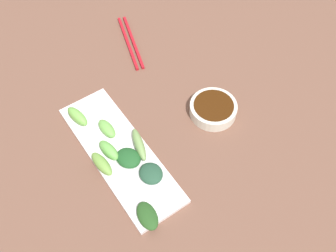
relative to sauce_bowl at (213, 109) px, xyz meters
name	(u,v)px	position (x,y,z in m)	size (l,w,h in m)	color
tabletop	(155,137)	(0.16, -0.03, -0.03)	(2.10, 2.10, 0.02)	brown
sauce_bowl	(213,109)	(0.00, 0.00, 0.00)	(0.12, 0.12, 0.03)	silver
serving_plate	(120,153)	(0.27, -0.03, -0.01)	(0.13, 0.40, 0.01)	white
broccoli_leafy_0	(128,158)	(0.26, 0.00, 0.01)	(0.05, 0.06, 0.02)	#1E5224
broccoli_stalk_1	(109,150)	(0.29, -0.04, 0.01)	(0.03, 0.07, 0.03)	#68B14D
broccoli_stalk_2	(139,144)	(0.22, -0.01, 0.01)	(0.02, 0.09, 0.03)	#789F57
broccoli_leafy_3	(151,173)	(0.24, 0.07, 0.00)	(0.05, 0.06, 0.02)	#244B34
broccoli_stalk_4	(107,129)	(0.26, -0.10, 0.01)	(0.03, 0.06, 0.02)	#6EB14D
broccoli_stalk_5	(77,116)	(0.30, -0.17, 0.01)	(0.03, 0.07, 0.03)	#72B74C
broccoli_leafy_6	(147,216)	(0.30, 0.15, 0.00)	(0.04, 0.07, 0.02)	#244D1E
broccoli_stalk_7	(102,164)	(0.32, -0.02, 0.01)	(0.03, 0.08, 0.03)	#70A044
chopsticks	(130,42)	(0.04, -0.35, -0.01)	(0.09, 0.23, 0.01)	#B2151F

